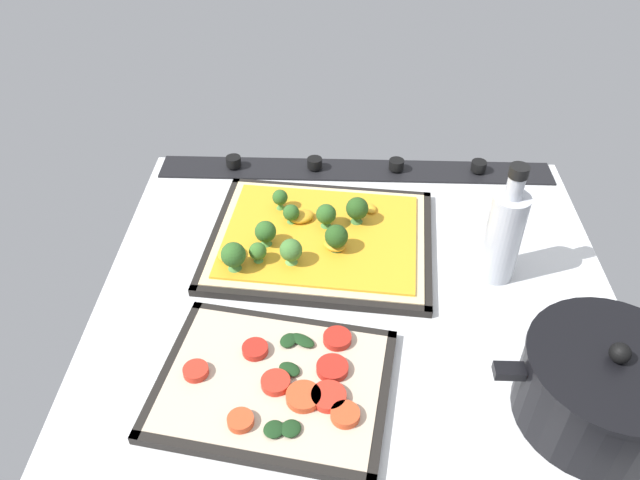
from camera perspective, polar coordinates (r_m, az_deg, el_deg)
name	(u,v)px	position (r cm, az deg, el deg)	size (l,w,h in cm)	color
ground_plane	(357,295)	(94.78, 3.38, -5.08)	(76.53, 69.94, 3.00)	silver
stove_control_panel	(355,169)	(117.92, 3.25, 6.55)	(73.47, 7.00, 2.60)	black
baking_tray_front	(321,241)	(101.08, 0.05, -0.11)	(38.17, 32.25, 1.30)	black
broccoli_pizza	(314,236)	(99.68, -0.54, 0.37)	(35.56, 29.65, 6.04)	beige
baking_tray_back	(273,385)	(81.65, -4.29, -13.13)	(32.49, 27.01, 1.30)	black
veggie_pizza_back	(279,382)	(80.91, -3.82, -12.87)	(29.73, 24.26, 1.90)	#C1AE95
cooking_pot	(604,387)	(82.43, 24.58, -12.19)	(26.75, 19.94, 12.59)	black
oil_bottle	(504,234)	(94.45, 16.50, 0.56)	(5.46, 5.46, 19.70)	#B7BCC6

